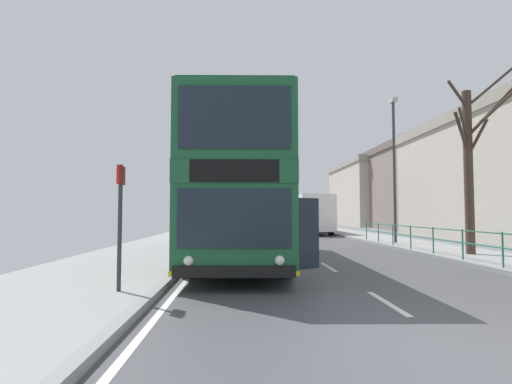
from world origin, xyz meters
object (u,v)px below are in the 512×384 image
Objects in this scene: background_bus_far_lane at (307,213)px; background_building_00 at (504,177)px; double_decker_bus_main at (242,192)px; bus_stop_sign_near at (120,212)px; bare_tree_far_00 at (470,161)px; background_building_02 at (375,194)px; street_lamp_far_side at (394,158)px; background_building_01 at (428,186)px.

background_building_00 reaches higher than background_bus_far_lane.
background_building_00 reaches higher than double_decker_bus_main.
bare_tree_far_00 reaches higher than bus_stop_sign_near.
background_building_02 is at bearing 88.31° from background_building_00.
background_building_01 is at bearing 60.63° from street_lamp_far_side.
bus_stop_sign_near is 0.36× the size of bare_tree_far_00.
bare_tree_far_00 reaches higher than double_decker_bus_main.
background_building_01 is 0.77× the size of background_building_02.
background_building_02 is (9.34, 38.09, 0.68)m from bare_tree_far_00.
background_building_01 reaches higher than background_building_00.
background_bus_far_lane is at bearing -121.98° from background_building_02.
background_building_02 is (17.68, 38.51, 1.82)m from double_decker_bus_main.
double_decker_bus_main is 1.58× the size of street_lamp_far_side.
bus_stop_sign_near is at bearing -123.51° from background_building_01.
background_building_02 is at bearing 65.34° from double_decker_bus_main.
background_building_00 reaches higher than bare_tree_far_00.
street_lamp_far_side is at bearing 95.25° from bare_tree_far_00.
street_lamp_far_side is 33.74m from background_building_02.
double_decker_bus_main is 0.77× the size of background_building_00.
bus_stop_sign_near is 0.33× the size of street_lamp_far_side.
background_building_02 reaches higher than background_building_00.
background_building_01 is (2.26, 15.24, 0.41)m from background_building_00.
background_building_02 is at bearing 65.81° from bus_stop_sign_near.
background_bus_far_lane is at bearing 72.70° from bus_stop_sign_near.
bus_stop_sign_near is 0.20× the size of background_building_01.
street_lamp_far_side is 10.31m from background_building_00.
background_bus_far_lane is 18.80m from bare_tree_far_00.
double_decker_bus_main is at bearing -114.66° from background_building_02.
street_lamp_far_side is (7.81, 6.26, 2.08)m from double_decker_bus_main.
background_building_01 reaches higher than bare_tree_far_00.
background_bus_far_lane is at bearing 73.95° from double_decker_bus_main.
background_bus_far_lane is at bearing 145.85° from background_building_00.
background_building_00 is 15.41m from background_building_01.
background_building_00 is (16.88, 11.14, 1.61)m from double_decker_bus_main.
bare_tree_far_00 is 28.12m from background_building_01.
double_decker_bus_main is 1.14× the size of background_bus_far_lane.
bare_tree_far_00 is (10.68, 6.47, 1.87)m from bus_stop_sign_near.
street_lamp_far_side is at bearing 50.48° from bus_stop_sign_near.
background_bus_far_lane is 14.02m from background_building_00.
background_building_01 is (21.47, 32.42, 2.75)m from bus_stop_sign_near.
background_bus_far_lane is 1.39× the size of street_lamp_far_side.
background_building_02 is at bearing 76.23° from bare_tree_far_00.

